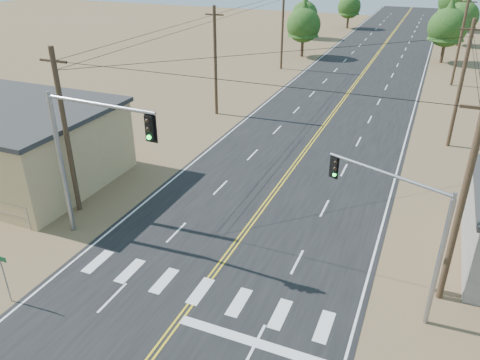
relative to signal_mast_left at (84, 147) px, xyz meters
The scene contains 15 objects.
road 22.11m from the signal_mast_left, 69.80° to the left, with size 15.00×200.00×0.02m, color black.
utility_pole_left_near 3.77m from the signal_mast_left, 145.99° to the left, with size 1.80×0.30×10.00m.
utility_pole_left_mid 22.32m from the signal_mast_left, 98.00° to the left, with size 1.80×0.30×10.00m.
utility_pole_left_far 42.21m from the signal_mast_left, 94.22° to the left, with size 1.80×0.30×10.00m.
utility_pole_right_near 18.02m from the signal_mast_left, ahead, with size 1.80×0.30×10.00m.
utility_pole_right_mid 28.44m from the signal_mast_left, 51.00° to the left, with size 1.80×0.30×10.00m.
utility_pole_right_far 45.74m from the signal_mast_left, 66.97° to the left, with size 1.80×0.30×10.00m.
signal_mast_left is the anchor object (origin of this frame).
signal_mast_right 15.90m from the signal_mast_left, ahead, with size 5.37×2.38×6.44m.
street_sign 7.03m from the signal_mast_left, 93.95° to the right, with size 0.76×0.06×2.55m.
tree_left_near 50.57m from the signal_mast_left, 93.02° to the left, with size 4.85×4.85×8.08m.
tree_left_mid 65.58m from the signal_mast_left, 95.78° to the left, with size 4.35×4.35×7.26m.
tree_left_far 79.02m from the signal_mast_left, 91.17° to the left, with size 4.37×4.37×7.28m.
tree_right_near 56.56m from the signal_mast_left, 73.15° to the left, with size 5.15×5.15×8.59m.
tree_right_mid 70.87m from the signal_mast_left, 74.93° to the left, with size 4.86×4.86×8.10m.
Camera 1 is at (8.50, -7.39, 14.80)m, focal length 35.00 mm.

